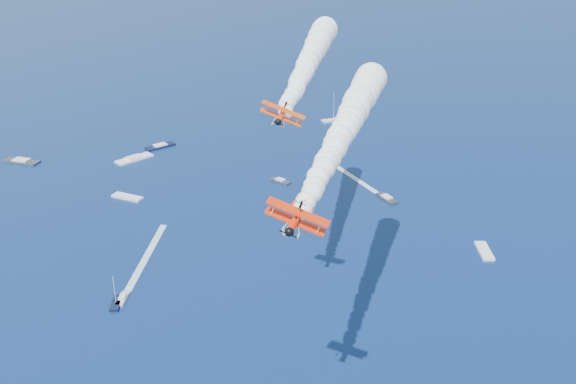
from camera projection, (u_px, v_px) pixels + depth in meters
biplane_lead at (282, 115)px, 128.89m from camera, size 12.29×12.59×8.35m
biplane_trail at (296, 219)px, 95.78m from camera, size 12.88×13.56×8.71m
smoke_trail_lead at (308, 63)px, 156.09m from camera, size 66.99×66.86×11.76m
smoke_trail_trail at (343, 131)px, 122.32m from camera, size 66.91×64.92×11.76m
spectator_boats at (122, 217)px, 211.11m from camera, size 229.91×187.44×0.70m
boat_wakes at (260, 210)px, 216.20m from camera, size 101.57×44.27×0.04m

